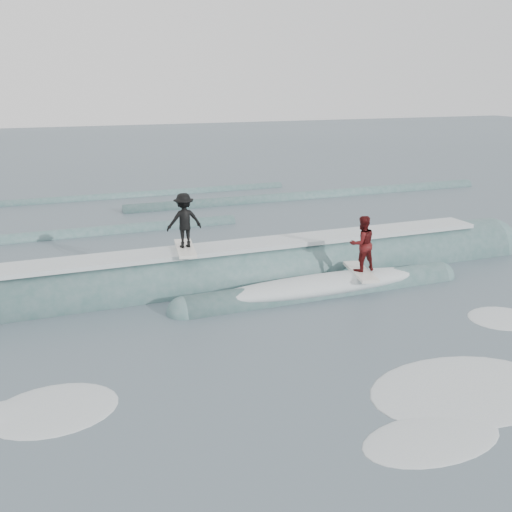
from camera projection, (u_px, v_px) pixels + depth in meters
name	position (u px, v px, depth m)	size (l,w,h in m)	color
ground	(331.00, 355.00, 13.98)	(160.00, 160.00, 0.00)	#3D4E59
breaking_wave	(254.00, 279.00, 19.22)	(23.11, 3.96, 2.36)	#3A6160
surfer_black	(184.00, 223.00, 18.05)	(1.14, 2.06, 1.84)	silver
surfer_red	(362.00, 246.00, 18.10)	(0.97, 2.07, 1.89)	silver
whitewater	(351.00, 390.00, 12.41)	(14.93, 5.71, 0.10)	silver
far_swells	(173.00, 210.00, 29.78)	(39.41, 8.65, 0.80)	#3A6160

